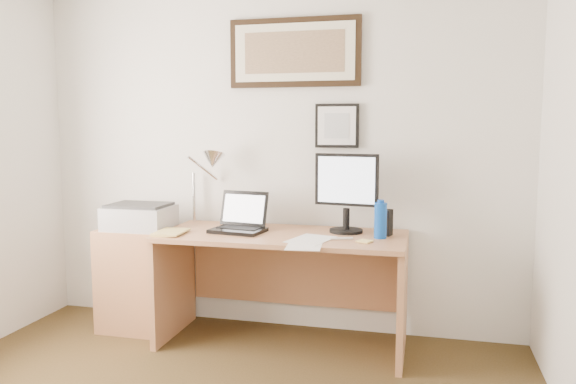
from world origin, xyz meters
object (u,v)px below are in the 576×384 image
(desk, at_px, (285,266))
(lcd_monitor, at_px, (346,189))
(printer, at_px, (140,217))
(laptop, at_px, (240,222))
(book, at_px, (158,232))
(side_cabinet, at_px, (139,278))
(water_bottle, at_px, (380,221))

(desk, bearing_deg, lcd_monitor, 7.90)
(desk, distance_m, printer, 1.08)
(laptop, bearing_deg, printer, -179.81)
(book, bearing_deg, printer, 139.26)
(side_cabinet, xyz_separation_m, book, (0.28, -0.24, 0.39))
(water_bottle, distance_m, laptop, 0.93)
(lcd_monitor, relative_size, printer, 1.18)
(lcd_monitor, height_order, printer, lcd_monitor)
(water_bottle, bearing_deg, printer, 179.34)
(book, bearing_deg, side_cabinet, 139.65)
(book, xyz_separation_m, lcd_monitor, (1.19, 0.33, 0.28))
(laptop, distance_m, lcd_monitor, 0.74)
(water_bottle, xyz_separation_m, laptop, (-0.93, 0.02, -0.05))
(water_bottle, bearing_deg, desk, 172.89)
(side_cabinet, xyz_separation_m, desk, (1.07, 0.04, 0.15))
(side_cabinet, relative_size, printer, 1.66)
(water_bottle, bearing_deg, book, -172.36)
(desk, height_order, printer, printer)
(water_bottle, height_order, laptop, laptop)
(book, relative_size, printer, 0.57)
(lcd_monitor, bearing_deg, laptop, -170.80)
(lcd_monitor, xyz_separation_m, printer, (-1.44, -0.12, -0.22))
(book, height_order, lcd_monitor, lcd_monitor)
(side_cabinet, relative_size, lcd_monitor, 1.40)
(lcd_monitor, bearing_deg, printer, -175.42)
(desk, xyz_separation_m, printer, (-1.04, -0.06, 0.30))
(book, xyz_separation_m, printer, (-0.24, 0.21, 0.06))
(side_cabinet, height_order, lcd_monitor, lcd_monitor)
(printer, bearing_deg, lcd_monitor, 4.58)
(side_cabinet, distance_m, lcd_monitor, 1.62)
(desk, bearing_deg, side_cabinet, -178.11)
(desk, bearing_deg, book, -161.18)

